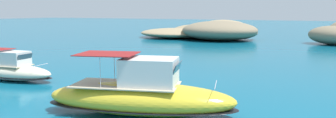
{
  "coord_description": "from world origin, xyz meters",
  "views": [
    {
      "loc": [
        12.96,
        -4.76,
        5.47
      ],
      "look_at": [
        -1.03,
        21.79,
        1.26
      ],
      "focal_mm": 36.79,
      "sensor_mm": 36.0,
      "label": 1
    }
  ],
  "objects": [
    {
      "name": "islet_small",
      "position": [
        -11.89,
        59.67,
        1.5
      ],
      "size": [
        26.75,
        22.99,
        3.76
      ],
      "color": "#9E8966",
      "rests_on": "ground"
    },
    {
      "name": "motorboat_yellow",
      "position": [
        3.43,
        10.26,
        1.03
      ],
      "size": [
        10.79,
        6.02,
        3.23
      ],
      "color": "yellow",
      "rests_on": "ground"
    },
    {
      "name": "motorboat_cream",
      "position": [
        -10.62,
        13.22,
        0.78
      ],
      "size": [
        8.05,
        3.33,
        2.45
      ],
      "color": "beige",
      "rests_on": "ground"
    }
  ]
}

